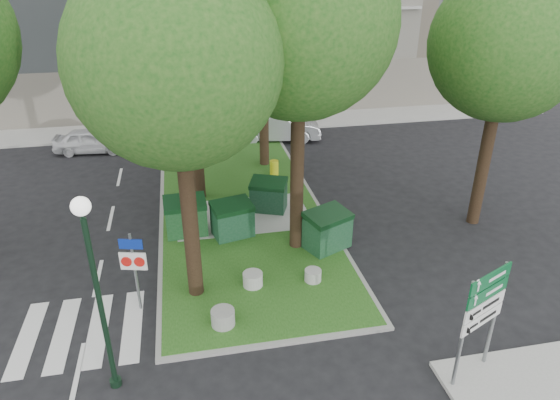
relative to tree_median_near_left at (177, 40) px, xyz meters
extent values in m
plane|color=black|center=(1.41, -2.56, -7.32)|extent=(120.00, 120.00, 0.00)
cube|color=#1E4F16|center=(1.91, 5.44, -7.26)|extent=(6.00, 16.00, 0.12)
cube|color=gray|center=(1.91, 5.44, -7.27)|extent=(6.30, 16.30, 0.10)
cube|color=#999993|center=(1.41, 15.94, -7.26)|extent=(42.00, 3.00, 0.12)
cube|color=silver|center=(-2.34, -1.06, -7.31)|extent=(5.00, 3.00, 0.01)
cylinder|color=black|center=(-0.09, -0.06, -4.24)|extent=(0.44, 0.44, 6.16)
sphere|color=#184D14|center=(-0.09, -0.06, -0.50)|extent=(5.20, 5.20, 5.20)
cylinder|color=black|center=(3.41, 1.94, -3.96)|extent=(0.44, 0.44, 6.72)
sphere|color=#184D14|center=(3.41, 1.94, 0.12)|extent=(5.60, 5.60, 5.60)
cylinder|color=black|center=(0.41, 6.44, -4.38)|extent=(0.44, 0.44, 5.88)
sphere|color=#184D14|center=(0.41, 6.44, -0.81)|extent=(4.80, 4.80, 4.80)
cylinder|color=black|center=(3.61, 9.44, -3.82)|extent=(0.44, 0.44, 7.00)
cylinder|color=black|center=(10.41, 2.44, -4.38)|extent=(0.44, 0.44, 5.88)
sphere|color=#184D14|center=(10.41, 2.44, -0.81)|extent=(5.00, 5.00, 5.00)
cube|color=#103C17|center=(-0.23, 3.53, -6.64)|extent=(1.46, 1.03, 1.12)
cube|color=black|center=(-0.23, 3.53, -5.99)|extent=(1.52, 1.10, 0.32)
cube|color=#113A21|center=(1.37, 3.06, -6.67)|extent=(1.52, 1.20, 1.06)
cube|color=black|center=(1.37, 3.06, -6.05)|extent=(1.59, 1.28, 0.31)
cube|color=#0F331E|center=(2.97, 4.74, -6.68)|extent=(1.56, 1.33, 1.04)
cube|color=black|center=(2.97, 4.74, -6.07)|extent=(1.63, 1.40, 0.30)
cube|color=#133D21|center=(4.41, 1.60, -6.63)|extent=(1.71, 1.48, 1.13)
cube|color=black|center=(4.41, 1.60, -5.98)|extent=(1.78, 1.56, 0.32)
cylinder|color=gray|center=(0.55, -1.67, -6.97)|extent=(0.64, 0.64, 0.46)
cylinder|color=#A2A39E|center=(3.45, -0.19, -7.01)|extent=(0.51, 0.51, 0.37)
cylinder|color=#ABABA6|center=(1.61, -0.07, -6.98)|extent=(0.60, 0.60, 0.43)
cylinder|color=gold|center=(3.81, 8.03, -6.86)|extent=(0.39, 0.39, 0.68)
cylinder|color=black|center=(-2.13, -3.17, -5.08)|extent=(0.13, 0.13, 4.48)
cylinder|color=black|center=(-2.13, -3.17, -7.23)|extent=(0.27, 0.27, 0.18)
sphere|color=white|center=(-2.13, -3.17, -2.57)|extent=(0.39, 0.39, 0.39)
cylinder|color=slate|center=(-1.69, -0.38, -6.08)|extent=(0.10, 0.10, 2.47)
cube|color=navy|center=(-1.69, -0.38, -5.14)|extent=(0.63, 0.19, 0.30)
cube|color=white|center=(-1.69, -0.38, -5.68)|extent=(0.73, 0.22, 0.54)
cylinder|color=red|center=(-1.87, -0.38, -5.68)|extent=(0.30, 0.10, 0.30)
cylinder|color=red|center=(-1.52, -0.38, -5.68)|extent=(0.30, 0.10, 0.30)
cylinder|color=slate|center=(5.61, -4.81, -5.75)|extent=(0.12, 0.12, 2.90)
cylinder|color=slate|center=(6.72, -4.30, -5.75)|extent=(0.12, 0.12, 2.90)
cube|color=#0A5127|center=(6.17, -4.56, -4.47)|extent=(1.34, 0.64, 0.33)
cube|color=#0A5127|center=(6.17, -4.56, -4.83)|extent=(1.34, 0.64, 0.33)
cube|color=white|center=(6.17, -4.56, -5.20)|extent=(1.34, 0.64, 0.33)
cube|color=white|center=(6.17, -4.56, -5.57)|extent=(1.34, 0.64, 0.33)
imported|color=silver|center=(-4.71, 13.01, -6.70)|extent=(3.73, 1.79, 1.23)
imported|color=#A3A6AB|center=(4.91, 12.94, -6.55)|extent=(4.81, 2.23, 1.53)
camera|label=1|loc=(-0.04, -12.37, 1.85)|focal=32.00mm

